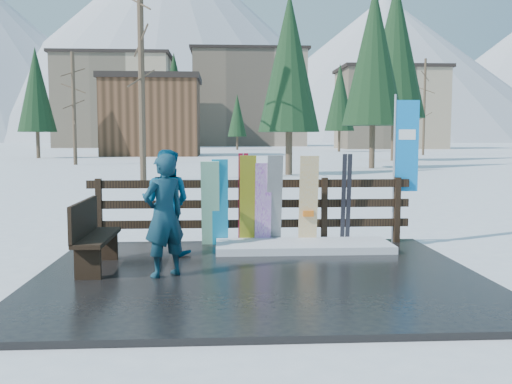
{
  "coord_description": "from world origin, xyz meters",
  "views": [
    {
      "loc": [
        -0.49,
        -7.63,
        1.92
      ],
      "look_at": [
        0.03,
        1.0,
        1.1
      ],
      "focal_mm": 40.0,
      "sensor_mm": 36.0,
      "label": 1
    }
  ],
  "objects": [
    {
      "name": "snowboard_1",
      "position": [
        -0.69,
        1.98,
        0.81
      ],
      "size": [
        0.31,
        0.41,
        1.46
      ],
      "primitive_type": "cube",
      "rotation": [
        0.26,
        0.0,
        0.0
      ],
      "color": "white",
      "rests_on": "deck"
    },
    {
      "name": "trees",
      "position": [
        5.78,
        49.1,
        5.87
      ],
      "size": [
        41.94,
        68.68,
        14.36
      ],
      "color": "#382B1E",
      "rests_on": "ground"
    },
    {
      "name": "deck",
      "position": [
        0.0,
        0.0,
        0.04
      ],
      "size": [
        6.0,
        5.0,
        0.08
      ],
      "primitive_type": "cube",
      "color": "black",
      "rests_on": "ground"
    },
    {
      "name": "person_front",
      "position": [
        -1.26,
        -0.09,
        0.9
      ],
      "size": [
        0.71,
        0.67,
        1.64
      ],
      "primitive_type": "imported",
      "rotation": [
        0.0,
        0.0,
        3.76
      ],
      "color": "#14474E",
      "rests_on": "deck"
    },
    {
      "name": "snowboard_2",
      "position": [
        -0.06,
        1.98,
        0.86
      ],
      "size": [
        0.27,
        0.31,
        1.55
      ],
      "primitive_type": "cube",
      "rotation": [
        0.18,
        0.0,
        0.0
      ],
      "color": "yellow",
      "rests_on": "deck"
    },
    {
      "name": "rental_flag",
      "position": [
        2.71,
        2.25,
        1.69
      ],
      "size": [
        0.45,
        0.04,
        2.6
      ],
      "color": "silver",
      "rests_on": "deck"
    },
    {
      "name": "snowboard_0",
      "position": [
        -0.52,
        1.98,
        0.83
      ],
      "size": [
        0.27,
        0.37,
        1.49
      ],
      "primitive_type": "cube",
      "rotation": [
        0.23,
        0.0,
        0.0
      ],
      "color": "#1590C1",
      "rests_on": "deck"
    },
    {
      "name": "snowboard_3",
      "position": [
        0.21,
        1.98,
        0.79
      ],
      "size": [
        0.28,
        0.27,
        1.42
      ],
      "primitive_type": "cube",
      "rotation": [
        0.17,
        0.0,
        0.0
      ],
      "color": "silver",
      "rests_on": "deck"
    },
    {
      "name": "fence",
      "position": [
        0.0,
        2.2,
        0.74
      ],
      "size": [
        5.6,
        0.1,
        1.15
      ],
      "color": "black",
      "rests_on": "deck"
    },
    {
      "name": "mountains",
      "position": [
        -10.5,
        328.41,
        50.2
      ],
      "size": [
        520.0,
        260.0,
        120.0
      ],
      "color": "white",
      "rests_on": "ground"
    },
    {
      "name": "snowboard_5",
      "position": [
        0.98,
        1.98,
        0.85
      ],
      "size": [
        0.32,
        0.23,
        1.54
      ],
      "primitive_type": "cube",
      "rotation": [
        0.13,
        0.0,
        0.0
      ],
      "color": "silver",
      "rests_on": "deck"
    },
    {
      "name": "person_back",
      "position": [
        -1.37,
        1.34,
        0.91
      ],
      "size": [
        0.94,
        0.81,
        1.66
      ],
      "primitive_type": "imported",
      "rotation": [
        0.0,
        0.0,
        2.89
      ],
      "color": "navy",
      "rests_on": "deck"
    },
    {
      "name": "ski_pair_b",
      "position": [
        1.65,
        2.05,
        0.87
      ],
      "size": [
        0.17,
        0.16,
        1.57
      ],
      "color": "black",
      "rests_on": "deck"
    },
    {
      "name": "snow_patch",
      "position": [
        0.85,
        1.6,
        0.14
      ],
      "size": [
        2.88,
        1.0,
        0.12
      ],
      "primitive_type": "cube",
      "color": "white",
      "rests_on": "deck"
    },
    {
      "name": "ski_pair_a",
      "position": [
        -0.13,
        2.05,
        0.87
      ],
      "size": [
        0.16,
        0.26,
        1.59
      ],
      "color": "#A71434",
      "rests_on": "deck"
    },
    {
      "name": "resort_buildings",
      "position": [
        1.03,
        115.41,
        9.81
      ],
      "size": [
        73.0,
        87.6,
        22.6
      ],
      "color": "tan",
      "rests_on": "ground"
    },
    {
      "name": "bench",
      "position": [
        -2.32,
        0.39,
        0.6
      ],
      "size": [
        0.41,
        1.5,
        0.97
      ],
      "color": "black",
      "rests_on": "deck"
    },
    {
      "name": "snowboard_4",
      "position": [
        0.4,
        1.98,
        0.86
      ],
      "size": [
        0.26,
        0.41,
        1.56
      ],
      "primitive_type": "cube",
      "rotation": [
        0.24,
        0.0,
        0.0
      ],
      "color": "black",
      "rests_on": "deck"
    },
    {
      "name": "ground",
      "position": [
        0.0,
        0.0,
        0.0
      ],
      "size": [
        700.0,
        700.0,
        0.0
      ],
      "primitive_type": "plane",
      "color": "white",
      "rests_on": "ground"
    }
  ]
}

